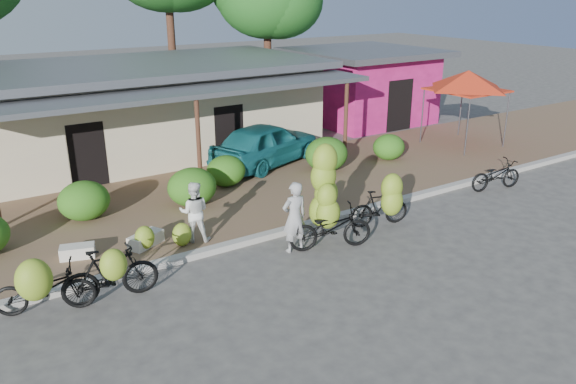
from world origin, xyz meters
The scene contains 24 objects.
ground centered at (0.00, 0.00, 0.00)m, with size 100.00×100.00×0.00m, color #494744.
sidewalk centered at (0.00, 5.00, 0.06)m, with size 60.00×6.00×0.12m, color brown.
curb centered at (0.00, 2.00, 0.07)m, with size 60.00×0.25×0.15m, color #A8A399.
shop_main centered at (0.00, 10.93, 1.72)m, with size 13.00×8.50×3.35m.
shop_pink centered at (10.50, 10.99, 1.67)m, with size 6.00×6.00×3.25m.
hedge_1 centered at (-3.62, 5.44, 0.64)m, with size 1.33×1.20×1.04m, color #245F15.
hedge_2 centered at (-0.83, 4.83, 0.66)m, with size 1.38×1.24×1.08m, color #245F15.
hedge_3 centered at (0.72, 5.80, 0.60)m, with size 1.22×1.10×0.95m, color #245F15.
hedge_4 centered at (4.21, 5.34, 0.69)m, with size 1.46×1.31×1.14m, color #245F15.
hedge_5 centered at (6.84, 5.17, 0.57)m, with size 1.16×1.05×0.91m, color #245F15.
red_canopy centered at (10.60, 5.11, 2.61)m, with size 3.50×3.50×2.86m.
bike_far_left centered at (-5.42, 1.33, 0.59)m, with size 1.98×1.50×1.43m.
bike_left centered at (-4.20, 1.12, 0.62)m, with size 1.94×1.23×1.39m.
bike_center centered at (0.94, 0.92, 0.91)m, with size 2.13×1.48×2.45m.
bike_right centered at (2.73, 0.90, 0.70)m, with size 1.70×1.31×1.61m.
bike_far_right centered at (7.66, 1.25, 0.47)m, with size 1.86×0.96×0.93m.
loose_banana_a centered at (-2.93, 2.83, 0.41)m, with size 0.46×0.39×0.58m, color #83A328.
loose_banana_b centered at (-2.13, 2.53, 0.41)m, with size 0.46×0.39×0.57m, color #83A328.
loose_banana_c centered at (2.44, 2.91, 0.42)m, with size 0.47×0.40×0.59m, color #83A328.
sack_near centered at (-2.85, 3.01, 0.27)m, with size 0.85×0.40×0.30m, color white.
sack_far centered at (-4.36, 3.25, 0.26)m, with size 0.75×0.38×0.28m, color white.
vendor centered at (0.09, 1.06, 0.86)m, with size 0.63×0.41×1.72m, color #949494.
bystander centered at (-1.74, 2.63, 0.87)m, with size 0.72×0.56×1.49m, color silver.
teal_van centered at (2.87, 7.00, 0.87)m, with size 1.76×4.38×1.49m, color #17646B.
Camera 1 is at (-6.61, -8.96, 5.89)m, focal length 35.00 mm.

